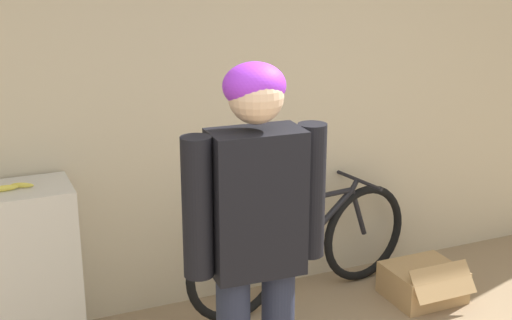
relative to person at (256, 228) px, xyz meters
The scene contains 5 objects.
wall_back 1.44m from the person, 81.18° to the left, with size 8.00×0.07×2.60m.
person is the anchor object (origin of this frame).
bicycle 1.53m from the person, 53.76° to the left, with size 1.67×0.47×0.74m.
banana 1.48m from the person, 129.50° to the left, with size 0.30×0.08×0.03m.
cardboard_box 1.96m from the person, 27.66° to the left, with size 0.45×0.47×0.29m.
Camera 1 is at (-1.34, -1.40, 2.22)m, focal length 50.00 mm.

